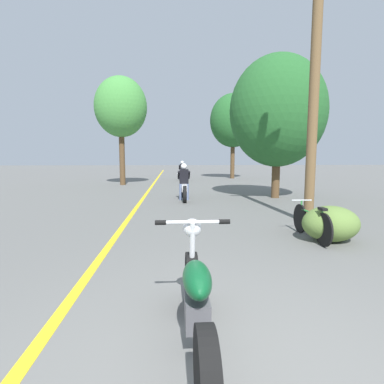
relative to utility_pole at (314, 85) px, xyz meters
name	(u,v)px	position (x,y,z in m)	size (l,w,h in m)	color
lane_stripe_center	(148,191)	(-4.61, 7.14, -3.35)	(0.14, 48.00, 0.01)	yellow
utility_pole	(314,85)	(0.00, 0.00, 0.00)	(1.10, 0.24, 6.53)	brown
roadside_tree_right_near	(278,111)	(0.75, 4.62, 0.08)	(3.80, 3.42, 5.63)	#513A23
roadside_tree_right_far	(233,121)	(1.21, 15.79, 1.04)	(3.52, 3.17, 6.44)	#513A23
roadside_tree_left	(121,107)	(-6.39, 10.77, 1.15)	(3.02, 2.71, 6.27)	#513A23
roadside_bush	(331,224)	(-0.33, -1.67, -3.00)	(1.10, 0.88, 0.70)	#5B7A38
motorcycle_foreground	(197,301)	(-3.22, -4.82, -2.92)	(0.74, 2.06, 1.03)	black
motorcycle_rider_lead	(184,186)	(-2.98, 4.23, -2.82)	(0.50, 2.10, 1.41)	black
motorcycle_rider_far	(182,173)	(-2.74, 13.91, -2.83)	(0.50, 2.01, 1.39)	black
bicycle_parked	(311,222)	(-0.64, -1.48, -3.01)	(0.44, 1.67, 0.73)	black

